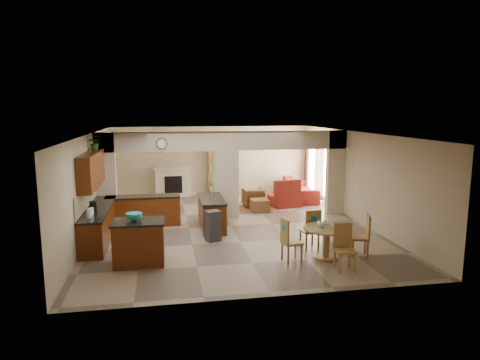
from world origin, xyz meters
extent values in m
plane|color=gray|center=(0.00, 0.00, 0.00)|extent=(10.00, 10.00, 0.00)
plane|color=white|center=(0.00, 0.00, 2.80)|extent=(10.00, 10.00, 0.00)
plane|color=#CAB893|center=(0.00, 5.00, 1.40)|extent=(8.00, 0.00, 8.00)
plane|color=#CAB893|center=(0.00, -5.00, 1.40)|extent=(8.00, 0.00, 8.00)
plane|color=#CAB893|center=(-4.00, 0.00, 1.40)|extent=(0.00, 10.00, 10.00)
plane|color=#CAB893|center=(4.00, 0.00, 1.40)|extent=(0.00, 10.00, 10.00)
cube|color=#CAB893|center=(-3.70, 1.00, 1.40)|extent=(0.60, 0.25, 2.80)
cube|color=#CAB893|center=(0.00, 1.00, 1.10)|extent=(0.80, 0.25, 2.20)
cube|color=#CAB893|center=(3.70, 1.00, 1.40)|extent=(0.60, 0.25, 2.80)
cube|color=#CAB893|center=(0.00, 1.00, 2.50)|extent=(8.00, 0.25, 0.60)
cube|color=#3D1707|center=(-3.70, -0.80, 0.43)|extent=(0.60, 3.20, 0.86)
cube|color=black|center=(-3.70, -0.80, 0.89)|extent=(0.62, 3.22, 0.05)
cube|color=tan|center=(-3.98, -0.80, 1.20)|extent=(0.02, 3.20, 0.55)
cube|color=#3D1707|center=(-2.60, 0.57, 0.43)|extent=(2.20, 0.60, 0.86)
cube|color=black|center=(-2.60, 0.57, 0.89)|extent=(2.22, 0.62, 0.05)
cube|color=#3D1707|center=(-3.82, -0.80, 1.92)|extent=(0.35, 2.40, 0.90)
cube|color=#3D1707|center=(-0.60, -0.10, 0.43)|extent=(0.65, 1.80, 0.86)
cube|color=black|center=(-0.60, -0.10, 0.89)|extent=(0.70, 1.85, 0.05)
cube|color=silver|center=(-0.60, -0.95, 0.42)|extent=(0.58, 0.04, 0.70)
cylinder|color=#472817|center=(-2.00, 0.85, 2.45)|extent=(0.34, 0.03, 0.34)
cube|color=brown|center=(1.20, 2.10, 0.01)|extent=(1.60, 1.30, 0.01)
cube|color=beige|center=(-1.60, 4.84, 0.55)|extent=(1.40, 0.28, 1.10)
cube|color=black|center=(-1.60, 4.70, 0.50)|extent=(0.70, 0.04, 0.70)
cube|color=beige|center=(-1.60, 4.82, 1.15)|extent=(1.60, 0.35, 0.10)
cube|color=olive|center=(0.35, 4.82, 0.90)|extent=(1.00, 0.32, 1.80)
cube|color=white|center=(3.97, 2.30, 1.20)|extent=(0.02, 0.90, 1.90)
cube|color=white|center=(3.97, 4.00, 1.20)|extent=(0.02, 0.90, 1.90)
cube|color=white|center=(3.97, 3.15, 1.05)|extent=(0.02, 0.70, 2.10)
cube|color=#43221B|center=(3.93, 1.70, 1.20)|extent=(0.10, 0.28, 2.30)
cube|color=#43221B|center=(3.93, 2.90, 1.20)|extent=(0.10, 0.28, 2.30)
cube|color=#43221B|center=(3.93, 3.40, 1.20)|extent=(0.10, 0.28, 2.30)
cube|color=#43221B|center=(3.93, 4.60, 1.20)|extent=(0.10, 0.28, 2.30)
cylinder|color=white|center=(1.50, 3.00, 2.56)|extent=(1.00, 1.00, 0.10)
cube|color=#3D1707|center=(-2.55, -2.77, 0.48)|extent=(1.13, 0.80, 0.96)
cube|color=black|center=(-2.55, -2.77, 0.98)|extent=(1.18, 0.85, 0.05)
cylinder|color=teal|center=(-2.64, -2.72, 1.09)|extent=(0.36, 0.36, 0.17)
cube|color=#2F2F32|center=(-0.70, -1.36, 0.38)|extent=(0.44, 0.41, 0.76)
cylinder|color=olive|center=(1.76, -3.21, 0.74)|extent=(1.11, 1.11, 0.04)
cylinder|color=olive|center=(1.76, -3.21, 0.38)|extent=(0.16, 0.16, 0.72)
cylinder|color=olive|center=(1.76, -3.21, 0.03)|extent=(0.57, 0.57, 0.06)
cylinder|color=#57A423|center=(1.68, -3.15, 0.83)|extent=(0.27, 0.27, 0.15)
imported|color=maroon|center=(3.30, 3.57, 0.39)|extent=(2.81, 1.39, 0.79)
cube|color=maroon|center=(2.34, 2.33, 0.20)|extent=(1.16, 1.02, 0.41)
imported|color=maroon|center=(1.20, 2.48, 0.33)|extent=(0.75, 0.77, 0.67)
cube|color=maroon|center=(1.26, 1.67, 0.21)|extent=(0.60, 0.60, 0.43)
imported|color=#184512|center=(-3.82, 0.03, 2.57)|extent=(0.45, 0.42, 0.40)
cube|color=olive|center=(1.63, -2.39, 0.45)|extent=(0.47, 0.47, 0.05)
cube|color=olive|center=(1.78, -2.20, 0.22)|extent=(0.04, 0.04, 0.44)
cube|color=olive|center=(1.44, -2.25, 0.22)|extent=(0.04, 0.04, 0.44)
cube|color=olive|center=(1.83, -2.54, 0.22)|extent=(0.04, 0.04, 0.44)
cube|color=olive|center=(1.49, -2.58, 0.22)|extent=(0.04, 0.04, 0.44)
cube|color=olive|center=(1.66, -2.58, 0.75)|extent=(0.42, 0.10, 0.55)
cube|color=teal|center=(1.66, -2.60, 0.82)|extent=(0.14, 0.03, 0.14)
cube|color=olive|center=(2.61, -3.16, 0.45)|extent=(0.52, 0.52, 0.05)
cube|color=olive|center=(2.49, -2.95, 0.22)|extent=(0.04, 0.04, 0.44)
cube|color=olive|center=(2.40, -3.28, 0.22)|extent=(0.04, 0.04, 0.44)
cube|color=olive|center=(2.82, -3.05, 0.22)|extent=(0.04, 0.04, 0.44)
cube|color=olive|center=(2.73, -3.37, 0.22)|extent=(0.04, 0.04, 0.44)
cube|color=olive|center=(2.79, -3.22, 0.75)|extent=(0.15, 0.42, 0.55)
cube|color=teal|center=(2.82, -3.22, 0.82)|extent=(0.05, 0.14, 0.14)
cube|color=olive|center=(1.88, -4.00, 0.45)|extent=(0.44, 0.44, 0.05)
cube|color=olive|center=(1.70, -4.16, 0.22)|extent=(0.04, 0.04, 0.44)
cube|color=olive|center=(2.04, -4.18, 0.22)|extent=(0.04, 0.04, 0.44)
cube|color=olive|center=(1.72, -3.82, 0.22)|extent=(0.04, 0.04, 0.44)
cube|color=olive|center=(2.06, -3.84, 0.22)|extent=(0.04, 0.04, 0.44)
cube|color=olive|center=(1.89, -3.81, 0.75)|extent=(0.42, 0.06, 0.55)
cube|color=teal|center=(1.89, -3.78, 0.82)|extent=(0.14, 0.02, 0.14)
cube|color=olive|center=(0.91, -3.24, 0.45)|extent=(0.47, 0.47, 0.05)
cube|color=olive|center=(1.11, -3.38, 0.22)|extent=(0.04, 0.04, 0.44)
cube|color=olive|center=(1.06, -3.04, 0.22)|extent=(0.04, 0.04, 0.44)
cube|color=olive|center=(0.77, -3.43, 0.22)|extent=(0.04, 0.04, 0.44)
cube|color=olive|center=(0.72, -3.09, 0.22)|extent=(0.04, 0.04, 0.44)
cube|color=olive|center=(0.73, -3.26, 0.75)|extent=(0.10, 0.42, 0.55)
cube|color=teal|center=(0.70, -3.27, 0.82)|extent=(0.03, 0.14, 0.14)
camera|label=1|loc=(-1.93, -12.36, 3.49)|focal=32.00mm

